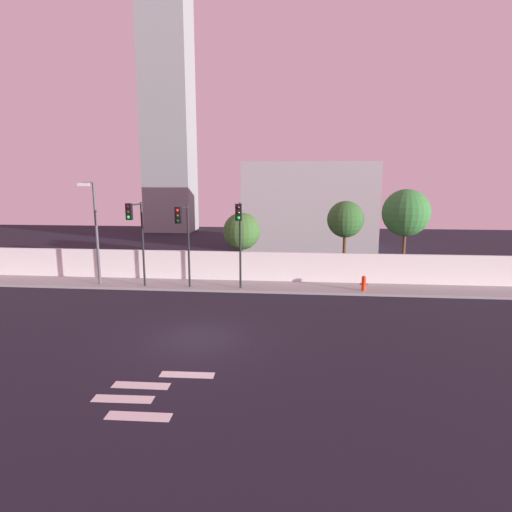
{
  "coord_description": "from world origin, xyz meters",
  "views": [
    {
      "loc": [
        3.93,
        -15.93,
        6.36
      ],
      "look_at": [
        1.79,
        6.5,
        2.24
      ],
      "focal_mm": 29.53,
      "sensor_mm": 36.0,
      "label": 1
    }
  ],
  "objects_px": {
    "traffic_light_center": "(183,229)",
    "roadside_tree_midright": "(406,213)",
    "fire_hydrant": "(364,283)",
    "street_lamp_curbside": "(95,224)",
    "roadside_tree_leftmost": "(242,231)",
    "traffic_light_left": "(136,227)",
    "roadside_tree_midleft": "(345,220)",
    "traffic_light_right": "(239,228)"
  },
  "relations": [
    {
      "from": "traffic_light_center",
      "to": "roadside_tree_midright",
      "type": "xyz_separation_m",
      "value": [
        12.91,
        3.61,
        0.72
      ]
    },
    {
      "from": "fire_hydrant",
      "to": "street_lamp_curbside",
      "type": "bearing_deg",
      "value": -179.41
    },
    {
      "from": "street_lamp_curbside",
      "to": "roadside_tree_leftmost",
      "type": "height_order",
      "value": "street_lamp_curbside"
    },
    {
      "from": "traffic_light_center",
      "to": "street_lamp_curbside",
      "type": "xyz_separation_m",
      "value": [
        -5.41,
        0.59,
        0.19
      ]
    },
    {
      "from": "traffic_light_left",
      "to": "roadside_tree_midleft",
      "type": "xyz_separation_m",
      "value": [
        12.02,
        3.59,
        0.15
      ]
    },
    {
      "from": "roadside_tree_midleft",
      "to": "traffic_light_right",
      "type": "bearing_deg",
      "value": -150.16
    },
    {
      "from": "roadside_tree_midleft",
      "to": "roadside_tree_midright",
      "type": "relative_size",
      "value": 0.87
    },
    {
      "from": "roadside_tree_midleft",
      "to": "roadside_tree_midright",
      "type": "bearing_deg",
      "value": 0.0
    },
    {
      "from": "roadside_tree_leftmost",
      "to": "roadside_tree_midright",
      "type": "relative_size",
      "value": 0.74
    },
    {
      "from": "traffic_light_left",
      "to": "traffic_light_right",
      "type": "xyz_separation_m",
      "value": [
        5.87,
        0.06,
        -0.01
      ]
    },
    {
      "from": "traffic_light_left",
      "to": "roadside_tree_midright",
      "type": "bearing_deg",
      "value": 12.93
    },
    {
      "from": "traffic_light_right",
      "to": "fire_hydrant",
      "type": "relative_size",
      "value": 5.69
    },
    {
      "from": "traffic_light_left",
      "to": "fire_hydrant",
      "type": "distance_m",
      "value": 13.23
    },
    {
      "from": "roadside_tree_leftmost",
      "to": "roadside_tree_midleft",
      "type": "height_order",
      "value": "roadside_tree_midleft"
    },
    {
      "from": "street_lamp_curbside",
      "to": "roadside_tree_midright",
      "type": "distance_m",
      "value": 18.58
    },
    {
      "from": "traffic_light_left",
      "to": "street_lamp_curbside",
      "type": "distance_m",
      "value": 2.75
    },
    {
      "from": "traffic_light_right",
      "to": "fire_hydrant",
      "type": "xyz_separation_m",
      "value": [
        6.97,
        0.67,
        -3.11
      ]
    },
    {
      "from": "traffic_light_left",
      "to": "street_lamp_curbside",
      "type": "relative_size",
      "value": 0.81
    },
    {
      "from": "traffic_light_left",
      "to": "street_lamp_curbside",
      "type": "xyz_separation_m",
      "value": [
        -2.69,
        0.57,
        0.07
      ]
    },
    {
      "from": "traffic_light_right",
      "to": "roadside_tree_midleft",
      "type": "relative_size",
      "value": 0.97
    },
    {
      "from": "traffic_light_center",
      "to": "fire_hydrant",
      "type": "bearing_deg",
      "value": 4.25
    },
    {
      "from": "traffic_light_center",
      "to": "street_lamp_curbside",
      "type": "bearing_deg",
      "value": 173.75
    },
    {
      "from": "fire_hydrant",
      "to": "roadside_tree_midright",
      "type": "distance_m",
      "value": 5.46
    },
    {
      "from": "traffic_light_left",
      "to": "traffic_light_right",
      "type": "relative_size",
      "value": 1.0
    },
    {
      "from": "roadside_tree_leftmost",
      "to": "roadside_tree_midleft",
      "type": "relative_size",
      "value": 0.85
    },
    {
      "from": "traffic_light_right",
      "to": "roadside_tree_midright",
      "type": "xyz_separation_m",
      "value": [
        9.76,
        3.53,
        0.61
      ]
    },
    {
      "from": "traffic_light_center",
      "to": "fire_hydrant",
      "type": "distance_m",
      "value": 10.58
    },
    {
      "from": "traffic_light_center",
      "to": "fire_hydrant",
      "type": "height_order",
      "value": "traffic_light_center"
    },
    {
      "from": "street_lamp_curbside",
      "to": "roadside_tree_midleft",
      "type": "relative_size",
      "value": 1.2
    },
    {
      "from": "traffic_light_left",
      "to": "roadside_tree_leftmost",
      "type": "height_order",
      "value": "traffic_light_left"
    },
    {
      "from": "fire_hydrant",
      "to": "roadside_tree_midright",
      "type": "xyz_separation_m",
      "value": [
        2.8,
        2.86,
        3.72
      ]
    },
    {
      "from": "traffic_light_right",
      "to": "traffic_light_left",
      "type": "bearing_deg",
      "value": -179.39
    },
    {
      "from": "street_lamp_curbside",
      "to": "roadside_tree_midright",
      "type": "relative_size",
      "value": 1.05
    },
    {
      "from": "street_lamp_curbside",
      "to": "traffic_light_left",
      "type": "bearing_deg",
      "value": -12.03
    },
    {
      "from": "fire_hydrant",
      "to": "roadside_tree_midleft",
      "type": "xyz_separation_m",
      "value": [
        -0.82,
        2.86,
        3.27
      ]
    },
    {
      "from": "street_lamp_curbside",
      "to": "roadside_tree_midright",
      "type": "height_order",
      "value": "street_lamp_curbside"
    },
    {
      "from": "roadside_tree_leftmost",
      "to": "traffic_light_right",
      "type": "bearing_deg",
      "value": -84.61
    },
    {
      "from": "fire_hydrant",
      "to": "roadside_tree_midright",
      "type": "bearing_deg",
      "value": 45.64
    },
    {
      "from": "traffic_light_right",
      "to": "roadside_tree_midright",
      "type": "bearing_deg",
      "value": 19.87
    },
    {
      "from": "traffic_light_left",
      "to": "street_lamp_curbside",
      "type": "height_order",
      "value": "street_lamp_curbside"
    },
    {
      "from": "fire_hydrant",
      "to": "traffic_light_center",
      "type": "bearing_deg",
      "value": -175.75
    },
    {
      "from": "traffic_light_right",
      "to": "street_lamp_curbside",
      "type": "relative_size",
      "value": 0.81
    }
  ]
}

